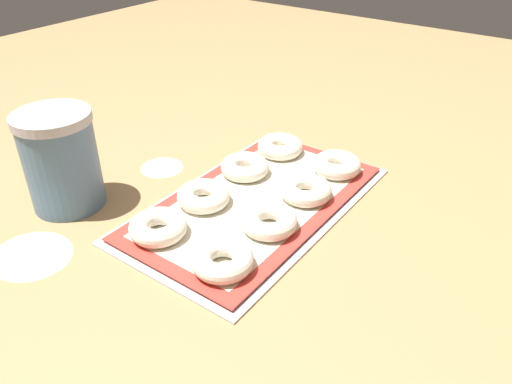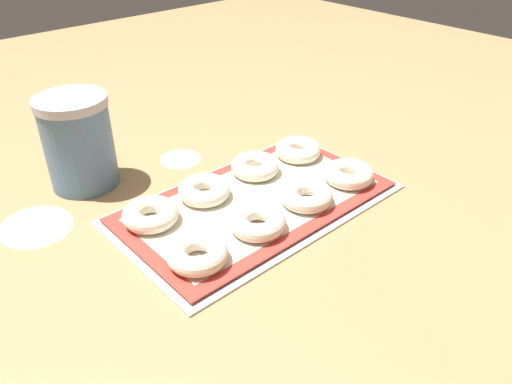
# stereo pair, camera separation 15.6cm
# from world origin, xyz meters

# --- Properties ---
(ground_plane) EXTENTS (2.80, 2.80, 0.00)m
(ground_plane) POSITION_xyz_m (0.00, 0.00, 0.00)
(ground_plane) COLOR #A87F51
(baking_tray) EXTENTS (0.49, 0.29, 0.01)m
(baking_tray) POSITION_xyz_m (-0.01, -0.01, 0.00)
(baking_tray) COLOR silver
(baking_tray) RESTS_ON ground_plane
(baking_mat) EXTENTS (0.47, 0.26, 0.00)m
(baking_mat) POSITION_xyz_m (-0.01, -0.01, 0.01)
(baking_mat) COLOR red
(baking_mat) RESTS_ON baking_tray
(bagel_front_far_left) EXTENTS (0.09, 0.09, 0.03)m
(bagel_front_far_left) POSITION_xyz_m (-0.19, -0.08, 0.03)
(bagel_front_far_left) COLOR silver
(bagel_front_far_left) RESTS_ON baking_mat
(bagel_front_mid_left) EXTENTS (0.09, 0.09, 0.03)m
(bagel_front_mid_left) POSITION_xyz_m (-0.07, -0.08, 0.03)
(bagel_front_mid_left) COLOR silver
(bagel_front_mid_left) RESTS_ON baking_mat
(bagel_front_mid_right) EXTENTS (0.09, 0.09, 0.03)m
(bagel_front_mid_right) POSITION_xyz_m (0.05, -0.08, 0.03)
(bagel_front_mid_right) COLOR silver
(bagel_front_mid_right) RESTS_ON baking_mat
(bagel_front_far_right) EXTENTS (0.09, 0.09, 0.03)m
(bagel_front_far_right) POSITION_xyz_m (0.16, -0.08, 0.03)
(bagel_front_far_right) COLOR silver
(bagel_front_far_right) RESTS_ON baking_mat
(bagel_back_far_left) EXTENTS (0.09, 0.09, 0.03)m
(bagel_back_far_left) POSITION_xyz_m (-0.19, 0.05, 0.03)
(bagel_back_far_left) COLOR silver
(bagel_back_far_left) RESTS_ON baking_mat
(bagel_back_mid_left) EXTENTS (0.09, 0.09, 0.03)m
(bagel_back_mid_left) POSITION_xyz_m (-0.08, 0.05, 0.03)
(bagel_back_mid_left) COLOR silver
(bagel_back_mid_left) RESTS_ON baking_mat
(bagel_back_mid_right) EXTENTS (0.09, 0.09, 0.03)m
(bagel_back_mid_right) POSITION_xyz_m (0.05, 0.06, 0.03)
(bagel_back_mid_right) COLOR silver
(bagel_back_mid_right) RESTS_ON baking_mat
(bagel_back_far_right) EXTENTS (0.09, 0.09, 0.03)m
(bagel_back_far_right) POSITION_xyz_m (0.16, 0.05, 0.03)
(bagel_back_far_right) COLOR silver
(bagel_back_far_right) RESTS_ON baking_mat
(flour_canister) EXTENTS (0.13, 0.13, 0.17)m
(flour_canister) POSITION_xyz_m (-0.20, 0.26, 0.09)
(flour_canister) COLOR slate
(flour_canister) RESTS_ON ground_plane
(flour_patch_near) EXTENTS (0.08, 0.08, 0.00)m
(flour_patch_near) POSITION_xyz_m (-0.01, 0.22, 0.00)
(flour_patch_near) COLOR white
(flour_patch_near) RESTS_ON ground_plane
(flour_patch_far) EXTENTS (0.12, 0.13, 0.00)m
(flour_patch_far) POSITION_xyz_m (-0.33, 0.18, 0.00)
(flour_patch_far) COLOR white
(flour_patch_far) RESTS_ON ground_plane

